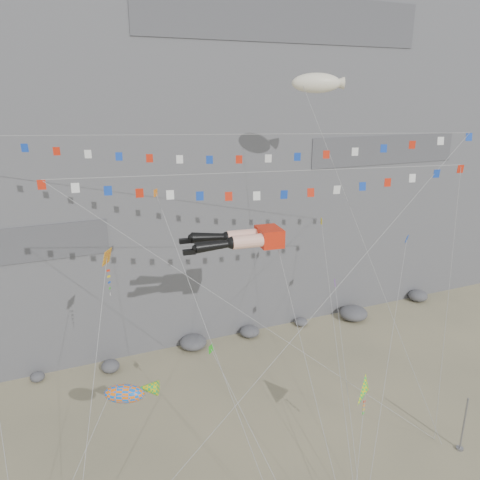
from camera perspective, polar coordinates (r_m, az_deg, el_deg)
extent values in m
plane|color=tan|center=(34.21, 3.92, -26.42)|extent=(120.00, 120.00, 0.00)
cube|color=slate|center=(55.08, -11.47, 18.47)|extent=(80.00, 28.00, 50.00)
cylinder|color=gray|center=(37.58, 25.62, -19.59)|extent=(0.12, 0.12, 4.18)
cube|color=red|center=(32.00, 3.59, 0.43)|extent=(1.71, 2.21, 1.22)
cylinder|color=#FFB99F|center=(30.88, 0.88, -0.17)|extent=(2.15, 1.11, 0.90)
sphere|color=black|center=(30.59, -0.97, -0.34)|extent=(0.83, 0.83, 0.83)
cone|color=black|center=(30.31, -3.19, -0.68)|extent=(2.54, 1.00, 0.85)
cube|color=black|center=(30.06, -6.23, -1.47)|extent=(0.83, 0.44, 0.30)
cylinder|color=#FFB99F|center=(31.99, 0.20, 0.46)|extent=(2.15, 1.11, 0.90)
sphere|color=black|center=(31.71, -1.59, 0.30)|extent=(0.83, 0.83, 0.83)
cone|color=black|center=(31.39, -3.74, 0.31)|extent=(2.55, 1.00, 0.91)
cube|color=black|center=(31.09, -6.69, -0.11)|extent=(0.83, 0.44, 0.30)
cylinder|color=gray|center=(29.58, 8.23, -16.63)|extent=(0.03, 0.03, 19.51)
cylinder|color=gray|center=(27.15, -11.32, -11.81)|extent=(0.03, 0.03, 28.40)
cylinder|color=gray|center=(32.38, 14.34, -8.95)|extent=(0.03, 0.03, 22.58)
cube|color=gray|center=(38.96, 22.63, -21.46)|extent=(0.16, 0.16, 0.10)
cylinder|color=gray|center=(27.36, -17.90, -20.25)|extent=(0.03, 0.03, 17.83)
cylinder|color=gray|center=(30.85, 14.13, -25.51)|extent=(0.03, 0.03, 9.42)
cylinder|color=gray|center=(35.32, 16.39, -2.21)|extent=(0.03, 0.03, 27.58)
cube|color=gray|center=(38.64, 23.39, -21.94)|extent=(0.16, 0.16, 0.10)
cylinder|color=gray|center=(28.29, -2.83, -14.11)|extent=(0.03, 0.03, 21.59)
cylinder|color=gray|center=(33.79, 12.93, -17.19)|extent=(0.03, 0.03, 16.93)
cylinder|color=gray|center=(28.41, 2.86, -24.70)|extent=(0.03, 0.03, 12.97)
cylinder|color=gray|center=(33.09, 11.78, -13.31)|extent=(0.03, 0.03, 21.74)
cylinder|color=gray|center=(33.91, 17.65, -13.68)|extent=(0.03, 0.03, 18.75)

